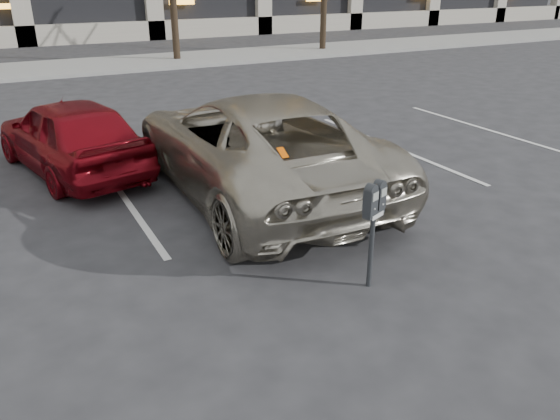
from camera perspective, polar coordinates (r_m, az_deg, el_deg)
name	(u,v)px	position (r m, az deg, el deg)	size (l,w,h in m)	color
ground	(258,229)	(7.70, -2.30, -2.00)	(140.00, 140.00, 0.00)	#28282B
sidewalk	(76,67)	(22.72, -20.58, 13.80)	(80.00, 4.00, 0.12)	gray
stall_lines	(121,193)	(9.34, -16.30, 1.76)	(16.90, 5.20, 0.00)	silver
parking_meter	(374,210)	(6.00, 9.80, 0.05)	(0.34, 0.23, 1.25)	black
suv_silver	(255,144)	(8.79, -2.65, 6.90)	(2.84, 5.88, 1.62)	#B4AC99
car_red	(70,135)	(10.43, -21.05, 7.33)	(1.62, 4.02, 1.37)	maroon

